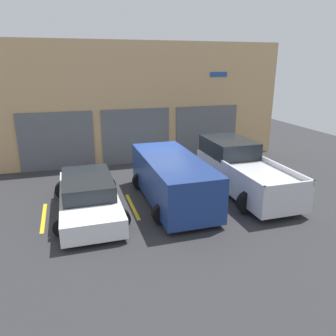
{
  "coord_description": "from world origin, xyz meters",
  "views": [
    {
      "loc": [
        -3.29,
        -12.33,
        4.7
      ],
      "look_at": [
        0.0,
        -1.6,
        1.1
      ],
      "focal_mm": 35.0,
      "sensor_mm": 36.0,
      "label": 1
    }
  ],
  "objects": [
    {
      "name": "parking_stripe_right",
      "position": [
        4.32,
        -2.1,
        0.0
      ],
      "size": [
        0.12,
        2.2,
        0.01
      ],
      "primitive_type": "cube",
      "color": "gold",
      "rests_on": "ground"
    },
    {
      "name": "parking_stripe_far_left",
      "position": [
        -4.32,
        -2.1,
        0.0
      ],
      "size": [
        0.12,
        2.2,
        0.01
      ],
      "primitive_type": "cube",
      "color": "gold",
      "rests_on": "ground"
    },
    {
      "name": "parking_stripe_left",
      "position": [
        -1.44,
        -2.1,
        0.0
      ],
      "size": [
        0.12,
        2.2,
        0.01
      ],
      "primitive_type": "cube",
      "color": "gold",
      "rests_on": "ground"
    },
    {
      "name": "sedan_white",
      "position": [
        -2.88,
        -2.07,
        0.57
      ],
      "size": [
        2.2,
        4.75,
        1.2
      ],
      "color": "white",
      "rests_on": "ground"
    },
    {
      "name": "pickup_truck",
      "position": [
        2.88,
        -1.8,
        0.83
      ],
      "size": [
        2.35,
        5.19,
        1.77
      ],
      "color": "silver",
      "rests_on": "ground"
    },
    {
      "name": "parking_stripe_centre",
      "position": [
        1.44,
        -2.1,
        0.0
      ],
      "size": [
        0.12,
        2.2,
        0.01
      ],
      "primitive_type": "cube",
      "color": "gold",
      "rests_on": "ground"
    },
    {
      "name": "ground_plane",
      "position": [
        0.0,
        0.0,
        0.0
      ],
      "size": [
        28.0,
        28.0,
        0.0
      ],
      "primitive_type": "plane",
      "color": "#2D2D30"
    },
    {
      "name": "shophouse_building",
      "position": [
        -0.01,
        3.29,
        2.79
      ],
      "size": [
        14.6,
        0.68,
        5.7
      ],
      "color": "tan",
      "rests_on": "ground"
    },
    {
      "name": "sedan_side",
      "position": [
        0.0,
        -2.1,
        0.87
      ],
      "size": [
        2.25,
        4.91,
        1.6
      ],
      "color": "navy",
      "rests_on": "ground"
    }
  ]
}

